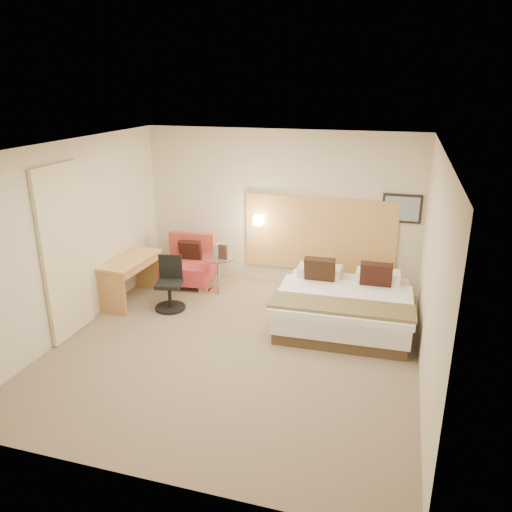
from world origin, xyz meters
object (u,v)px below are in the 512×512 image
(lounge_chair, at_px, (189,265))
(bed, at_px, (344,305))
(side_table, at_px, (219,272))
(desk, at_px, (131,268))
(desk_chair, at_px, (170,288))

(lounge_chair, bearing_deg, bed, -15.73)
(side_table, distance_m, desk, 1.46)
(bed, bearing_deg, desk_chair, -175.06)
(side_table, relative_size, desk, 0.54)
(bed, xyz_separation_m, lounge_chair, (-2.85, 0.80, 0.04))
(bed, xyz_separation_m, desk, (-3.44, -0.14, 0.27))
(desk_chair, bearing_deg, desk, 172.40)
(lounge_chair, distance_m, desk_chair, 1.05)
(lounge_chair, bearing_deg, desk, -122.26)
(lounge_chair, xyz_separation_m, desk, (-0.59, -0.94, 0.23))
(lounge_chair, bearing_deg, desk_chair, -82.95)
(bed, height_order, desk, bed)
(side_table, bearing_deg, desk_chair, -120.88)
(bed, distance_m, desk, 3.46)
(bed, relative_size, side_table, 3.07)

